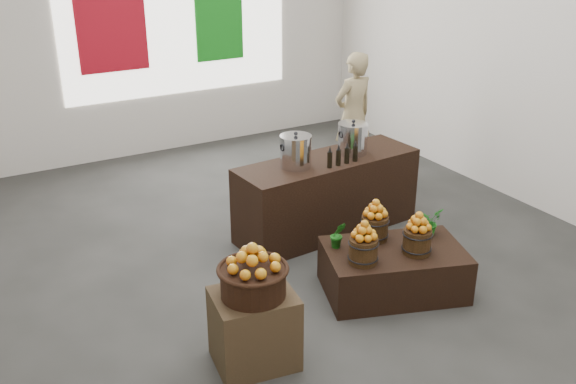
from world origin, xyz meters
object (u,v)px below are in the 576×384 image
wicker_basket (253,282)px  counter (327,195)px  display_table (393,270)px  shopper (353,115)px  stock_pot_left (296,152)px  stock_pot_center (353,139)px  crate (254,329)px

wicker_basket → counter: bearing=43.7°
wicker_basket → display_table: 1.61m
counter → shopper: 1.71m
wicker_basket → stock_pot_left: bearing=51.0°
wicker_basket → stock_pot_center: 2.56m
display_table → wicker_basket: bearing=-150.5°
crate → counter: counter is taller
crate → wicker_basket: size_ratio=1.25×
crate → stock_pot_center: 2.63m
stock_pot_center → stock_pot_left: bearing=-175.7°
counter → display_table: bearing=-100.6°
counter → stock_pot_center: size_ratio=6.47×
crate → shopper: shopper is taller
crate → display_table: bearing=10.5°
counter → shopper: size_ratio=1.25×
wicker_basket → counter: size_ratio=0.24×
crate → stock_pot_left: bearing=51.0°
crate → shopper: 3.99m
display_table → stock_pot_left: stock_pot_left is taller
counter → stock_pot_left: bearing=-180.0°
display_table → counter: size_ratio=0.61×
crate → display_table: (1.51, 0.28, -0.08)m
stock_pot_center → shopper: (0.84, 1.18, -0.17)m
crate → wicker_basket: 0.40m
display_table → stock_pot_center: 1.59m
crate → stock_pot_center: bearing=39.2°
crate → shopper: bearing=44.8°
wicker_basket → counter: 2.31m
stock_pot_left → crate: bearing=-129.0°
crate → counter: (1.66, 1.58, 0.11)m
stock_pot_center → shopper: shopper is taller
wicker_basket → shopper: (2.81, 2.78, 0.10)m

